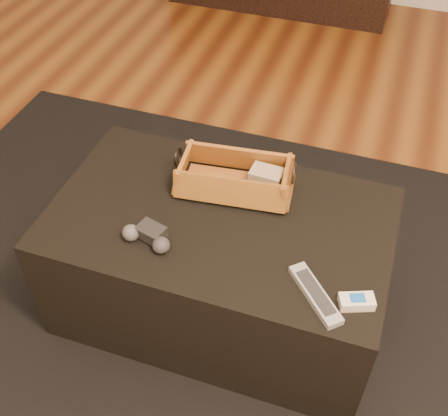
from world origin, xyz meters
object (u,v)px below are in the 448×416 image
(wicker_basket, at_px, (235,178))
(game_controller, at_px, (148,236))
(ottoman, at_px, (220,263))
(cream_gadget, at_px, (357,302))
(silver_remote, at_px, (315,294))
(tv_remote, at_px, (228,185))

(wicker_basket, xyz_separation_m, game_controller, (-0.16, -0.29, -0.02))
(ottoman, xyz_separation_m, wicker_basket, (0.00, 0.13, 0.25))
(cream_gadget, bearing_deg, ottoman, 156.60)
(silver_remote, height_order, cream_gadget, cream_gadget)
(game_controller, bearing_deg, ottoman, 45.82)
(ottoman, distance_m, wicker_basket, 0.28)
(ottoman, xyz_separation_m, game_controller, (-0.15, -0.16, 0.23))
(ottoman, height_order, cream_gadget, cream_gadget)
(ottoman, xyz_separation_m, cream_gadget, (0.43, -0.18, 0.22))
(game_controller, relative_size, cream_gadget, 1.58)
(silver_remote, bearing_deg, cream_gadget, 4.65)
(game_controller, bearing_deg, tv_remote, 62.74)
(wicker_basket, height_order, game_controller, wicker_basket)
(tv_remote, xyz_separation_m, silver_remote, (0.34, -0.31, -0.01))
(tv_remote, bearing_deg, silver_remote, -54.90)
(silver_remote, bearing_deg, tv_remote, 137.63)
(game_controller, xyz_separation_m, silver_remote, (0.48, -0.03, -0.01))
(tv_remote, xyz_separation_m, game_controller, (-0.14, -0.27, 0.00))
(ottoman, bearing_deg, wicker_basket, 88.77)
(silver_remote, bearing_deg, wicker_basket, 134.85)
(game_controller, height_order, cream_gadget, game_controller)
(ottoman, relative_size, silver_remote, 5.55)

